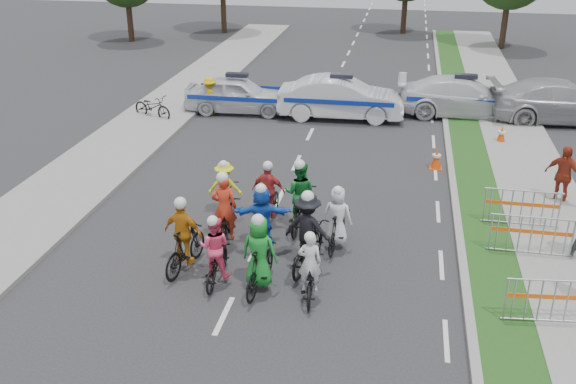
% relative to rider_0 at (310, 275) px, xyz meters
% --- Properties ---
extents(ground, '(90.00, 90.00, 0.00)m').
position_rel_rider_0_xyz_m(ground, '(-1.67, -1.07, -0.55)').
color(ground, '#28282B').
rests_on(ground, ground).
extents(curb_right, '(0.20, 60.00, 0.12)m').
position_rel_rider_0_xyz_m(curb_right, '(3.43, 3.93, -0.49)').
color(curb_right, gray).
rests_on(curb_right, ground).
extents(grass_strip, '(1.20, 60.00, 0.11)m').
position_rel_rider_0_xyz_m(grass_strip, '(4.13, 3.93, -0.50)').
color(grass_strip, '#234315').
rests_on(grass_strip, ground).
extents(sidewalk_right, '(2.40, 60.00, 0.13)m').
position_rel_rider_0_xyz_m(sidewalk_right, '(5.93, 3.93, -0.49)').
color(sidewalk_right, gray).
rests_on(sidewalk_right, ground).
extents(sidewalk_left, '(3.00, 60.00, 0.13)m').
position_rel_rider_0_xyz_m(sidewalk_left, '(-8.17, 3.93, -0.49)').
color(sidewalk_left, gray).
rests_on(sidewalk_left, ground).
extents(rider_0, '(0.74, 1.68, 1.66)m').
position_rel_rider_0_xyz_m(rider_0, '(0.00, 0.00, 0.00)').
color(rider_0, black).
rests_on(rider_0, ground).
extents(rider_1, '(0.86, 1.87, 1.92)m').
position_rel_rider_0_xyz_m(rider_1, '(-1.14, 0.09, 0.19)').
color(rider_1, black).
rests_on(rider_1, ground).
extents(rider_2, '(0.72, 1.69, 1.72)m').
position_rel_rider_0_xyz_m(rider_2, '(-2.21, 0.24, 0.09)').
color(rider_2, black).
rests_on(rider_2, ground).
extents(rider_3, '(1.03, 1.90, 1.93)m').
position_rel_rider_0_xyz_m(rider_3, '(-3.07, 0.61, 0.19)').
color(rider_3, black).
rests_on(rider_3, ground).
extents(rider_4, '(1.23, 2.08, 2.03)m').
position_rel_rider_0_xyz_m(rider_4, '(-0.25, 1.27, 0.23)').
color(rider_4, black).
rests_on(rider_4, ground).
extents(rider_5, '(1.53, 1.82, 1.85)m').
position_rel_rider_0_xyz_m(rider_5, '(-1.48, 1.87, 0.22)').
color(rider_5, black).
rests_on(rider_5, ground).
extents(rider_6, '(1.01, 2.08, 2.03)m').
position_rel_rider_0_xyz_m(rider_6, '(-2.48, 2.01, 0.11)').
color(rider_6, black).
rests_on(rider_6, ground).
extents(rider_7, '(0.78, 1.70, 1.74)m').
position_rel_rider_0_xyz_m(rider_7, '(0.33, 2.32, 0.13)').
color(rider_7, black).
rests_on(rider_7, ground).
extents(rider_8, '(0.86, 1.99, 2.00)m').
position_rel_rider_0_xyz_m(rider_8, '(-0.78, 3.25, 0.18)').
color(rider_8, black).
rests_on(rider_8, ground).
extents(rider_9, '(0.95, 1.77, 1.82)m').
position_rel_rider_0_xyz_m(rider_9, '(-1.65, 3.43, 0.15)').
color(rider_9, black).
rests_on(rider_9, ground).
extents(rider_10, '(0.99, 1.72, 1.71)m').
position_rel_rider_0_xyz_m(rider_10, '(-2.89, 3.53, 0.12)').
color(rider_10, black).
rests_on(rider_10, ground).
extents(police_car_0, '(4.48, 2.03, 1.49)m').
position_rel_rider_0_xyz_m(police_car_0, '(-5.09, 13.26, 0.19)').
color(police_car_0, silver).
rests_on(police_car_0, ground).
extents(police_car_1, '(5.12, 1.99, 1.66)m').
position_rel_rider_0_xyz_m(police_car_1, '(-0.77, 13.20, 0.28)').
color(police_car_1, silver).
rests_on(police_car_1, ground).
extents(police_car_2, '(5.43, 2.25, 1.57)m').
position_rel_rider_0_xyz_m(police_car_2, '(4.14, 14.45, 0.23)').
color(police_car_2, silver).
rests_on(police_car_2, ground).
extents(civilian_sedan, '(5.92, 2.88, 1.66)m').
position_rel_rider_0_xyz_m(civilian_sedan, '(7.91, 14.33, 0.28)').
color(civilian_sedan, '#A8A8AD').
rests_on(civilian_sedan, ground).
extents(spectator_2, '(1.11, 0.96, 1.80)m').
position_rel_rider_0_xyz_m(spectator_2, '(6.36, 6.10, 0.34)').
color(spectator_2, '#98321B').
rests_on(spectator_2, ground).
extents(marshal_hiviz, '(1.08, 0.71, 1.56)m').
position_rel_rider_0_xyz_m(marshal_hiviz, '(-6.11, 12.69, 0.23)').
color(marshal_hiviz, '#E0AF0B').
rests_on(marshal_hiviz, ground).
extents(barrier_0, '(2.04, 0.71, 1.12)m').
position_rel_rider_0_xyz_m(barrier_0, '(5.03, -0.20, 0.01)').
color(barrier_0, '#A5A8AD').
rests_on(barrier_0, ground).
extents(barrier_1, '(2.01, 0.53, 1.12)m').
position_rel_rider_0_xyz_m(barrier_1, '(5.03, 2.69, 0.01)').
color(barrier_1, '#A5A8AD').
rests_on(barrier_1, ground).
extents(barrier_2, '(2.00, 0.52, 1.12)m').
position_rel_rider_0_xyz_m(barrier_2, '(5.03, 4.29, 0.01)').
color(barrier_2, '#A5A8AD').
rests_on(barrier_2, ground).
extents(cone_0, '(0.40, 0.40, 0.70)m').
position_rel_rider_0_xyz_m(cone_0, '(2.94, 8.28, -0.21)').
color(cone_0, '#F24C0C').
rests_on(cone_0, ground).
extents(cone_1, '(0.40, 0.40, 0.70)m').
position_rel_rider_0_xyz_m(cone_1, '(5.31, 11.13, -0.21)').
color(cone_1, '#F24C0C').
rests_on(cone_1, ground).
extents(parked_bike, '(1.97, 1.29, 0.98)m').
position_rel_rider_0_xyz_m(parked_bike, '(-8.26, 11.73, -0.06)').
color(parked_bike, black).
rests_on(parked_bike, ground).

